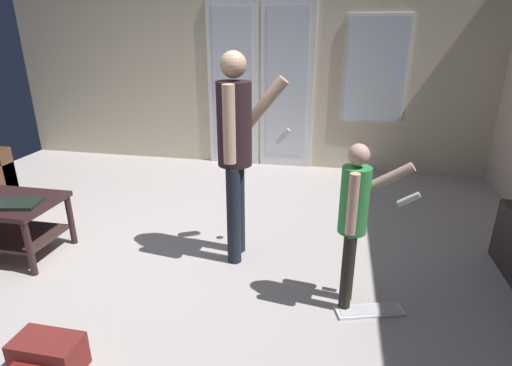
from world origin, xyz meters
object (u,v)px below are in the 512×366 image
object	(u,v)px
laptop_closed	(17,204)
loose_keyboard	(370,311)
person_child	(355,214)
backpack	(48,356)
coffee_table	(5,215)
person_adult	(236,142)

from	to	relation	value
laptop_closed	loose_keyboard	bearing A→B (deg)	-14.92
person_child	backpack	world-z (taller)	person_child
loose_keyboard	coffee_table	bearing A→B (deg)	175.99
backpack	loose_keyboard	xyz separation A→B (m)	(1.72, 0.84, -0.09)
person_child	backpack	xyz separation A→B (m)	(-1.57, -0.90, -0.57)
person_adult	loose_keyboard	distance (m)	1.48
person_child	loose_keyboard	distance (m)	0.68
coffee_table	loose_keyboard	distance (m)	2.87
person_adult	laptop_closed	bearing A→B (deg)	-166.58
loose_keyboard	laptop_closed	size ratio (longest dim) A/B	1.36
person_child	laptop_closed	bearing A→B (deg)	178.30
backpack	laptop_closed	distance (m)	1.40
coffee_table	backpack	xyz separation A→B (m)	(1.12, -1.04, -0.24)
backpack	person_child	bearing A→B (deg)	29.74
coffee_table	loose_keyboard	size ratio (longest dim) A/B	1.87
backpack	loose_keyboard	size ratio (longest dim) A/B	0.78
person_adult	backpack	bearing A→B (deg)	-117.47
backpack	laptop_closed	world-z (taller)	laptop_closed
loose_keyboard	laptop_closed	bearing A→B (deg)	177.12
person_child	laptop_closed	distance (m)	2.50
person_adult	backpack	world-z (taller)	person_adult
loose_keyboard	backpack	bearing A→B (deg)	-153.97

